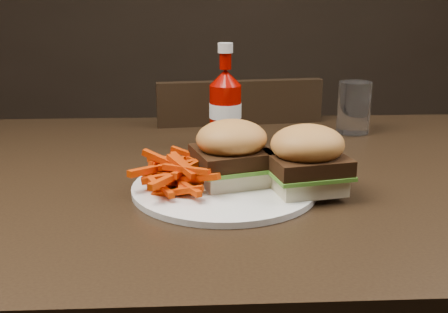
{
  "coord_description": "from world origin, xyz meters",
  "views": [
    {
      "loc": [
        -0.14,
        -0.82,
        1.02
      ],
      "look_at": [
        -0.1,
        -0.09,
        0.8
      ],
      "focal_mm": 42.0,
      "sensor_mm": 36.0,
      "label": 1
    }
  ],
  "objects_px": {
    "ketchup_bottle": "(225,117)",
    "tumbler": "(354,107)",
    "chair_far": "(226,223)",
    "dining_table": "(281,180)",
    "plate": "(224,188)"
  },
  "relations": [
    {
      "from": "ketchup_bottle",
      "to": "tumbler",
      "type": "relative_size",
      "value": 1.11
    },
    {
      "from": "ketchup_bottle",
      "to": "tumbler",
      "type": "distance_m",
      "value": 0.29
    },
    {
      "from": "ketchup_bottle",
      "to": "chair_far",
      "type": "bearing_deg",
      "value": 86.47
    },
    {
      "from": "ketchup_bottle",
      "to": "tumbler",
      "type": "bearing_deg",
      "value": 19.67
    },
    {
      "from": "dining_table",
      "to": "chair_far",
      "type": "height_order",
      "value": "dining_table"
    },
    {
      "from": "plate",
      "to": "chair_far",
      "type": "bearing_deg",
      "value": 86.54
    },
    {
      "from": "dining_table",
      "to": "plate",
      "type": "distance_m",
      "value": 0.14
    },
    {
      "from": "dining_table",
      "to": "plate",
      "type": "height_order",
      "value": "plate"
    },
    {
      "from": "dining_table",
      "to": "ketchup_bottle",
      "type": "bearing_deg",
      "value": 122.86
    },
    {
      "from": "chair_far",
      "to": "ketchup_bottle",
      "type": "bearing_deg",
      "value": 79.68
    },
    {
      "from": "tumbler",
      "to": "dining_table",
      "type": "bearing_deg",
      "value": -128.98
    },
    {
      "from": "ketchup_bottle",
      "to": "tumbler",
      "type": "xyz_separation_m",
      "value": [
        0.27,
        0.1,
        -0.01
      ]
    },
    {
      "from": "plate",
      "to": "tumbler",
      "type": "relative_size",
      "value": 2.56
    },
    {
      "from": "chair_far",
      "to": "plate",
      "type": "height_order",
      "value": "plate"
    },
    {
      "from": "chair_far",
      "to": "plate",
      "type": "xyz_separation_m",
      "value": [
        -0.04,
        -0.6,
        0.33
      ]
    }
  ]
}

